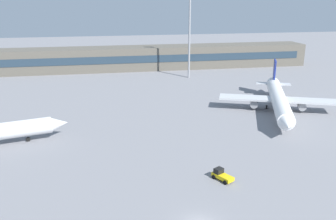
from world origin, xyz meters
TOP-DOWN VIEW (x-y plane):
  - ground_plane at (0.00, 40.00)m, footprint 400.00×400.00m
  - terminal_building at (0.00, 106.34)m, footprint 147.39×12.13m
  - airplane_mid at (32.48, 42.63)m, footprint 29.28×40.79m
  - baggage_tug_yellow at (6.72, 10.98)m, footprint 3.09×3.87m
  - floodlight_tower_west at (20.16, 86.94)m, footprint 3.20×0.80m

SIDE VIEW (x-z plane):
  - ground_plane at x=0.00m, z-range 0.00..0.00m
  - baggage_tug_yellow at x=6.72m, z-range -0.08..1.67m
  - airplane_mid at x=32.48m, z-range -2.06..8.51m
  - terminal_building at x=0.00m, z-range 0.00..9.00m
  - floodlight_tower_west at x=20.16m, z-range 2.07..31.40m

